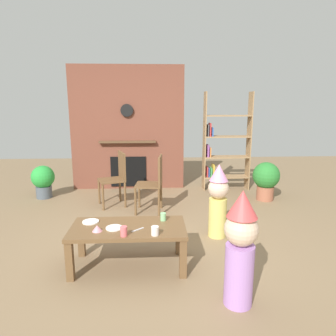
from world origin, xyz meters
name	(u,v)px	position (x,y,z in m)	size (l,w,h in m)	color
ground_plane	(157,244)	(0.00, 0.00, 0.00)	(12.00, 12.00, 0.00)	#846B4C
brick_fireplace_feature	(128,129)	(-0.53, 2.60, 1.19)	(2.20, 0.28, 2.40)	brown
bookshelf	(223,146)	(1.33, 2.40, 0.86)	(0.90, 0.28, 1.90)	#9E7A51
coffee_table	(128,233)	(-0.31, -0.50, 0.37)	(1.19, 0.58, 0.44)	brown
paper_cup_near_left	(163,217)	(0.06, -0.35, 0.48)	(0.06, 0.06, 0.09)	#8CD18C
paper_cup_near_right	(124,231)	(-0.33, -0.72, 0.49)	(0.07, 0.07, 0.10)	#E5666B
paper_cup_center	(155,231)	(-0.03, -0.72, 0.49)	(0.07, 0.07, 0.09)	silver
paper_plate_front	(114,228)	(-0.45, -0.54, 0.45)	(0.17, 0.17, 0.01)	white
paper_plate_rear	(91,222)	(-0.72, -0.36, 0.45)	(0.18, 0.18, 0.01)	white
birthday_cake_slice	(97,228)	(-0.61, -0.60, 0.47)	(0.10, 0.10, 0.06)	pink
table_fork	(138,230)	(-0.20, -0.59, 0.44)	(0.15, 0.02, 0.01)	silver
child_with_cone_hat	(240,246)	(0.67, -1.17, 0.54)	(0.28, 0.28, 1.01)	#B27FCC
child_in_pink	(218,199)	(0.77, 0.19, 0.50)	(0.26, 0.26, 0.95)	#E0CC66
dining_chair_left	(117,176)	(-0.65, 1.50, 0.51)	(0.51, 0.51, 0.90)	brown
dining_chair_middle	(154,180)	(-0.03, 1.13, 0.51)	(0.44, 0.44, 0.90)	brown
potted_plant_tall	(266,178)	(1.94, 1.66, 0.39)	(0.47, 0.47, 0.68)	#9E5B42
potted_plant_short	(43,180)	(-2.03, 1.97, 0.33)	(0.41, 0.41, 0.59)	#4C5660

